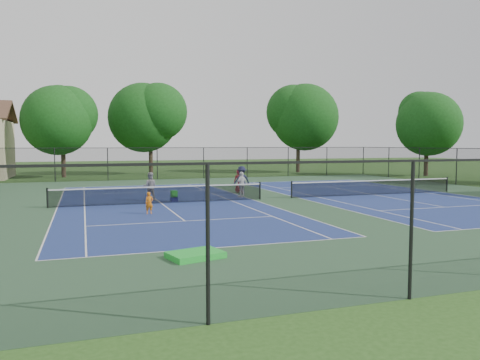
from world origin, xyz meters
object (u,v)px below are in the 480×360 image
object	(u,v)px
tree_back_d	(298,114)
ball_hopper	(174,194)
bystander_a	(242,184)
bystander_c	(240,181)
tree_back_a	(62,117)
bystander_b	(242,180)
tree_side_e	(427,120)
instructor	(150,187)
ball_crate	(174,199)
tree_back_b	(150,114)
child_player	(149,203)

from	to	relation	value
tree_back_d	ball_hopper	xyz separation A→B (m)	(-19.15, -23.33, -6.37)
bystander_a	bystander_c	xyz separation A→B (m)	(0.76, 2.67, 0.03)
bystander_c	tree_back_a	bearing A→B (deg)	-44.96
bystander_a	ball_hopper	bearing A→B (deg)	-15.93
bystander_b	ball_hopper	xyz separation A→B (m)	(-5.06, -2.62, -0.48)
tree_back_a	tree_side_e	world-z (taller)	tree_back_a
bystander_b	tree_side_e	bearing A→B (deg)	-165.08
instructor	bystander_c	size ratio (longest dim) A/B	1.00
tree_back_d	bystander_c	xyz separation A→B (m)	(-13.96, -19.86, -5.98)
instructor	bystander_b	distance (m)	6.56
tree_back_a	ball_crate	size ratio (longest dim) A/B	22.58
instructor	ball_crate	world-z (taller)	instructor
tree_back_a	instructor	xyz separation A→B (m)	(5.58, -22.47, -5.20)
tree_back_b	ball_hopper	world-z (taller)	tree_back_b
bystander_b	child_player	bearing A→B (deg)	35.84
tree_back_d	tree_side_e	distance (m)	14.18
bystander_a	ball_hopper	world-z (taller)	bystander_a
tree_back_d	child_player	xyz separation A→B (m)	(-21.18, -27.76, -6.29)
instructor	bystander_a	world-z (taller)	instructor
bystander_b	bystander_c	size ratio (longest dim) A/B	1.12
tree_back_b	instructor	world-z (taller)	tree_back_b
bystander_a	bystander_b	distance (m)	1.93
tree_back_d	bystander_b	size ratio (longest dim) A/B	5.53
tree_back_a	ball_hopper	bearing A→B (deg)	-73.65
tree_back_b	tree_side_e	size ratio (longest dim) A/B	1.13
bystander_b	ball_crate	world-z (taller)	bystander_b
tree_side_e	ball_crate	size ratio (longest dim) A/B	21.89
bystander_a	bystander_b	xyz separation A→B (m)	(0.62, 1.82, 0.12)
child_player	bystander_b	distance (m)	10.00
tree_back_a	bystander_a	size ratio (longest dim) A/B	5.63
tree_back_d	ball_crate	size ratio (longest dim) A/B	25.57
tree_back_b	child_player	distance (m)	30.66
child_player	ball_hopper	world-z (taller)	child_player
child_player	instructor	world-z (taller)	instructor
tree_back_a	child_player	xyz separation A→B (m)	(4.82, -27.76, -5.51)
bystander_c	tree_back_d	bearing A→B (deg)	-111.28
tree_back_b	bystander_a	bearing A→B (deg)	-84.68
bystander_c	child_player	bearing A→B (deg)	61.41
ball_crate	tree_back_b	bearing A→B (deg)	85.14
bystander_a	bystander_c	distance (m)	2.78
child_player	ball_hopper	size ratio (longest dim) A/B	2.83
bystander_b	bystander_c	world-z (taller)	bystander_b
ball_crate	instructor	bearing A→B (deg)	145.66
child_player	ball_crate	bearing A→B (deg)	56.91
bystander_a	ball_crate	bearing A→B (deg)	-15.93
child_player	bystander_a	bearing A→B (deg)	30.43
bystander_b	instructor	bearing A→B (deg)	6.43
child_player	bystander_c	world-z (taller)	bystander_c
tree_back_d	bystander_a	size ratio (longest dim) A/B	6.38
instructor	bystander_b	bearing A→B (deg)	-151.21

